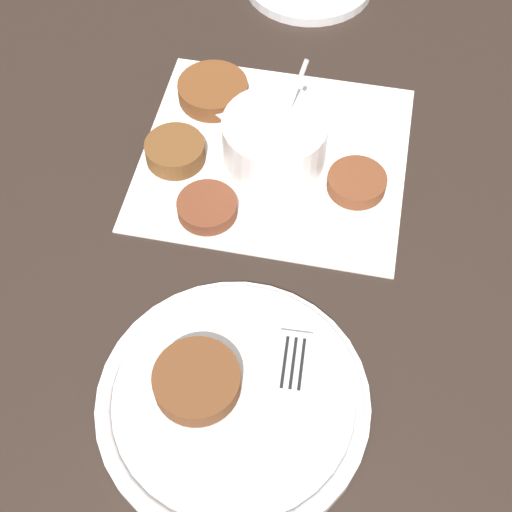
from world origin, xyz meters
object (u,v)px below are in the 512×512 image
sauce_bowl (274,141)px  serving_plate (233,401)px  fritter_on_plate (197,381)px  fork (289,398)px

sauce_bowl → serving_plate: 0.28m
sauce_bowl → fritter_on_plate: sauce_bowl is taller
sauce_bowl → serving_plate: sauce_bowl is taller
serving_plate → fork: bearing=-166.7°
sauce_bowl → fritter_on_plate: (-0.01, 0.27, 0.00)m
fork → fritter_on_plate: bearing=7.3°
fritter_on_plate → fork: fritter_on_plate is taller
serving_plate → fork: 0.05m
sauce_bowl → fritter_on_plate: size_ratio=1.61×
fritter_on_plate → fork: (-0.08, -0.01, -0.01)m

